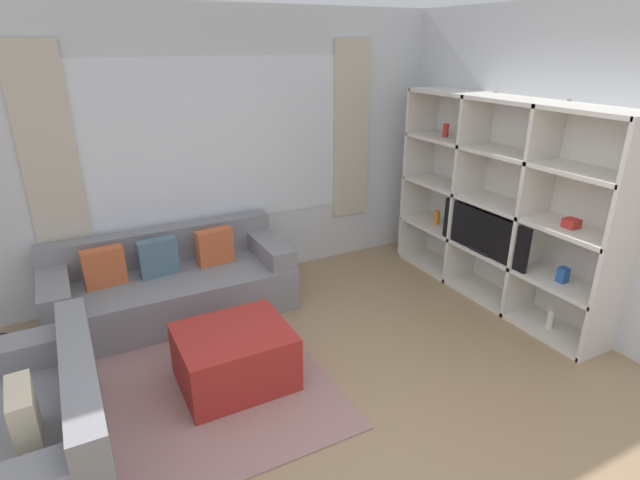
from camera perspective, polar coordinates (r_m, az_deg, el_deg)
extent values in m
cube|color=silver|center=(5.07, -11.41, 9.73)|extent=(5.95, 0.07, 2.70)
cube|color=white|center=(5.01, -11.36, 10.77)|extent=(2.61, 0.01, 1.60)
cube|color=beige|center=(4.80, -28.51, 8.08)|extent=(0.44, 0.03, 1.90)
cube|color=beige|center=(5.59, 3.59, 12.27)|extent=(0.44, 0.03, 1.90)
cube|color=silver|center=(5.09, 21.74, 8.67)|extent=(0.07, 4.22, 2.70)
cube|color=gray|center=(4.03, -18.46, -15.48)|extent=(2.39, 2.26, 0.01)
cube|color=silver|center=(5.12, 21.25, 4.25)|extent=(0.02, 2.38, 1.92)
cube|color=silver|center=(4.31, 31.12, -0.65)|extent=(0.42, 0.04, 1.92)
cube|color=silver|center=(4.73, 23.15, 2.58)|extent=(0.42, 0.04, 1.92)
cube|color=silver|center=(5.23, 16.56, 5.20)|extent=(0.42, 0.04, 1.92)
cube|color=silver|center=(5.80, 11.16, 7.29)|extent=(0.42, 0.04, 1.92)
cube|color=silver|center=(5.32, 18.42, -5.71)|extent=(0.42, 2.38, 0.04)
cube|color=silver|center=(5.13, 19.02, -1.13)|extent=(0.42, 2.38, 0.04)
cube|color=silver|center=(4.97, 19.69, 3.97)|extent=(0.42, 2.38, 0.04)
cube|color=silver|center=(4.86, 20.41, 9.34)|extent=(0.42, 2.38, 0.04)
cube|color=silver|center=(4.79, 21.15, 14.72)|extent=(0.42, 2.38, 0.04)
cube|color=black|center=(4.92, 18.14, 0.79)|extent=(0.04, 1.05, 0.41)
cube|color=black|center=(5.00, 18.05, -1.19)|extent=(0.10, 0.24, 0.03)
cylinder|color=red|center=(5.37, 14.17, 12.05)|extent=(0.06, 0.06, 0.13)
cube|color=#2856A8|center=(4.63, 26.01, -3.61)|extent=(0.08, 0.08, 0.13)
cylinder|color=white|center=(4.84, 24.86, -8.17)|extent=(0.06, 0.06, 0.18)
cube|color=red|center=(4.48, 26.79, 1.71)|extent=(0.11, 0.11, 0.07)
cylinder|color=orange|center=(5.61, 13.20, 2.49)|extent=(0.07, 0.07, 0.15)
cube|color=#388947|center=(5.08, 19.21, -0.81)|extent=(0.07, 0.07, 0.06)
cube|color=gray|center=(4.80, -16.29, -6.07)|extent=(2.12, 0.89, 0.40)
cube|color=gray|center=(4.97, -17.63, -0.57)|extent=(2.12, 0.18, 0.34)
cube|color=gray|center=(4.63, -28.11, -4.97)|extent=(0.24, 0.83, 0.18)
cube|color=gray|center=(4.91, -5.92, -0.85)|extent=(0.24, 0.83, 0.18)
cube|color=slate|center=(4.70, -18.02, -1.90)|extent=(0.35, 0.15, 0.34)
cube|color=#C65B33|center=(4.66, -23.46, -2.89)|extent=(0.35, 0.15, 0.34)
cube|color=#C65B33|center=(4.80, -11.94, -0.78)|extent=(0.35, 0.15, 0.34)
cube|color=gray|center=(3.51, -30.70, -20.13)|extent=(0.89, 1.47, 0.40)
cube|color=gray|center=(3.27, -25.64, -14.28)|extent=(0.18, 1.47, 0.34)
cube|color=gray|center=(3.86, -31.38, -11.00)|extent=(0.83, 0.24, 0.18)
cube|color=beige|center=(3.14, -30.68, -16.95)|extent=(0.14, 0.35, 0.34)
cube|color=#A82823|center=(3.81, -9.73, -13.07)|extent=(0.79, 0.67, 0.44)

